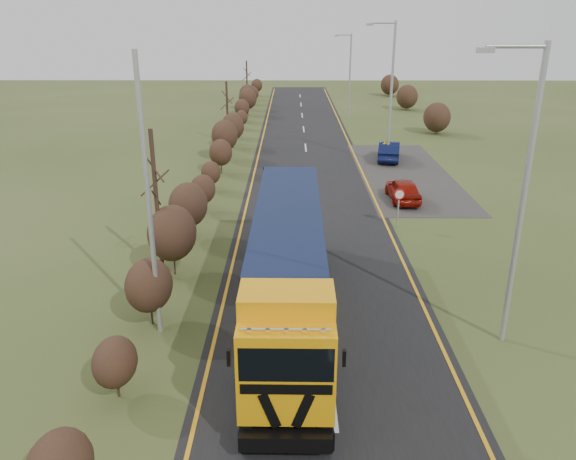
# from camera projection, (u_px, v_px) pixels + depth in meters

# --- Properties ---
(ground) EXTENTS (160.00, 160.00, 0.00)m
(ground) POSITION_uv_depth(u_px,v_px,m) (325.00, 324.00, 19.50)
(ground) COLOR #3A451D
(ground) RESTS_ON ground
(road) EXTENTS (8.00, 120.00, 0.02)m
(road) POSITION_uv_depth(u_px,v_px,m) (314.00, 224.00, 28.84)
(road) COLOR black
(road) RESTS_ON ground
(layby) EXTENTS (6.00, 18.00, 0.02)m
(layby) POSITION_uv_depth(u_px,v_px,m) (404.00, 174.00, 38.15)
(layby) COLOR #312F2C
(layby) RESTS_ON ground
(lane_markings) EXTENTS (7.52, 116.00, 0.01)m
(lane_markings) POSITION_uv_depth(u_px,v_px,m) (314.00, 226.00, 28.55)
(lane_markings) COLOR orange
(lane_markings) RESTS_ON road
(hedgerow) EXTENTS (2.24, 102.04, 6.05)m
(hedgerow) POSITION_uv_depth(u_px,v_px,m) (189.00, 207.00, 26.33)
(hedgerow) COLOR #321F16
(hedgerow) RESTS_ON ground
(lorry) EXTENTS (2.72, 13.95, 3.88)m
(lorry) POSITION_uv_depth(u_px,v_px,m) (288.00, 262.00, 19.01)
(lorry) COLOR black
(lorry) RESTS_ON ground
(car_red_hatchback) EXTENTS (1.65, 3.89, 1.31)m
(car_red_hatchback) POSITION_uv_depth(u_px,v_px,m) (403.00, 190.00, 32.33)
(car_red_hatchback) COLOR maroon
(car_red_hatchback) RESTS_ON ground
(car_blue_sedan) EXTENTS (2.26, 4.49, 1.41)m
(car_blue_sedan) POSITION_uv_depth(u_px,v_px,m) (389.00, 151.00, 41.51)
(car_blue_sedan) COLOR #091036
(car_blue_sedan) RESTS_ON ground
(streetlight_near) EXTENTS (2.00, 0.19, 9.40)m
(streetlight_near) POSITION_uv_depth(u_px,v_px,m) (521.00, 189.00, 16.72)
(streetlight_near) COLOR #A3A5A9
(streetlight_near) RESTS_ON ground
(streetlight_mid) EXTENTS (2.07, 0.20, 9.78)m
(streetlight_mid) POSITION_uv_depth(u_px,v_px,m) (390.00, 87.00, 38.98)
(streetlight_mid) COLOR #A3A5A9
(streetlight_mid) RESTS_ON ground
(streetlight_far) EXTENTS (1.80, 0.18, 8.45)m
(streetlight_far) POSITION_uv_depth(u_px,v_px,m) (349.00, 73.00, 57.02)
(streetlight_far) COLOR #A3A5A9
(streetlight_far) RESTS_ON ground
(left_pole) EXTENTS (0.16, 0.16, 9.15)m
(left_pole) POSITION_uv_depth(u_px,v_px,m) (149.00, 203.00, 17.43)
(left_pole) COLOR #A3A5A9
(left_pole) RESTS_ON ground
(speed_sign) EXTENTS (0.56, 0.10, 2.02)m
(speed_sign) POSITION_uv_depth(u_px,v_px,m) (399.00, 201.00, 27.97)
(speed_sign) COLOR #A3A5A9
(speed_sign) RESTS_ON ground
(warning_board) EXTENTS (0.64, 0.11, 1.69)m
(warning_board) POSITION_uv_depth(u_px,v_px,m) (386.00, 149.00, 40.67)
(warning_board) COLOR #A3A5A9
(warning_board) RESTS_ON ground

